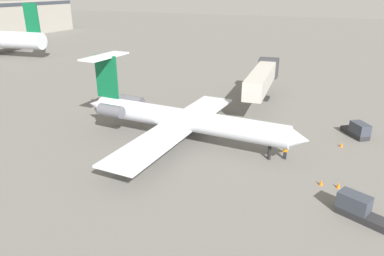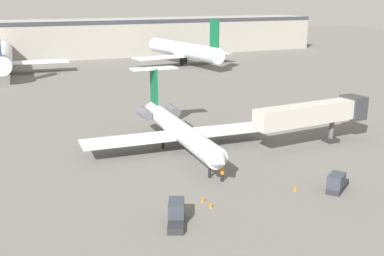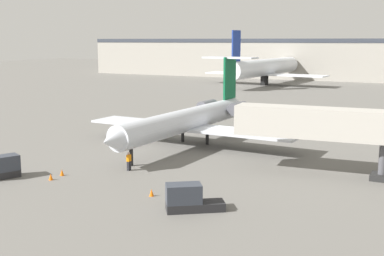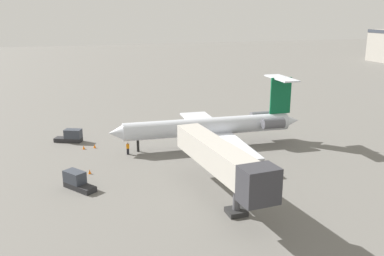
# 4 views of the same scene
# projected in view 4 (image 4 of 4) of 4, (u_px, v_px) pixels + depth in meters

# --- Properties ---
(ground_plane) EXTENTS (400.00, 400.00, 0.10)m
(ground_plane) POSITION_uv_depth(u_px,v_px,m) (228.00, 153.00, 58.09)
(ground_plane) COLOR #66635E
(regional_jet) EXTENTS (25.10, 28.24, 9.44)m
(regional_jet) POSITION_uv_depth(u_px,v_px,m) (215.00, 125.00, 60.43)
(regional_jet) COLOR silver
(regional_jet) RESTS_ON ground_plane
(jet_bridge) EXTENTS (17.75, 4.28, 6.10)m
(jet_bridge) POSITION_uv_depth(u_px,v_px,m) (224.00, 161.00, 41.69)
(jet_bridge) COLOR #B7B2A8
(jet_bridge) RESTS_ON ground_plane
(ground_crew_marshaller) EXTENTS (0.29, 0.42, 1.69)m
(ground_crew_marshaller) POSITION_uv_depth(u_px,v_px,m) (128.00, 148.00, 57.12)
(ground_crew_marshaller) COLOR black
(ground_crew_marshaller) RESTS_ON ground_plane
(baggage_tug_lead) EXTENTS (2.91, 4.22, 1.90)m
(baggage_tug_lead) POSITION_uv_depth(u_px,v_px,m) (71.00, 136.00, 62.66)
(baggage_tug_lead) COLOR #262628
(baggage_tug_lead) RESTS_ON ground_plane
(baggage_tug_trailing) EXTENTS (4.08, 3.45, 1.90)m
(baggage_tug_trailing) POSITION_uv_depth(u_px,v_px,m) (77.00, 181.00, 46.12)
(baggage_tug_trailing) COLOR #262628
(baggage_tug_trailing) RESTS_ON ground_plane
(traffic_cone_near) EXTENTS (0.36, 0.36, 0.55)m
(traffic_cone_near) POSITION_uv_depth(u_px,v_px,m) (84.00, 147.00, 59.40)
(traffic_cone_near) COLOR orange
(traffic_cone_near) RESTS_ON ground_plane
(traffic_cone_mid) EXTENTS (0.36, 0.36, 0.55)m
(traffic_cone_mid) POSITION_uv_depth(u_px,v_px,m) (95.00, 146.00, 59.95)
(traffic_cone_mid) COLOR orange
(traffic_cone_mid) RESTS_ON ground_plane
(traffic_cone_far) EXTENTS (0.36, 0.36, 0.55)m
(traffic_cone_far) POSITION_uv_depth(u_px,v_px,m) (90.00, 172.00, 50.40)
(traffic_cone_far) COLOR orange
(traffic_cone_far) RESTS_ON ground_plane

